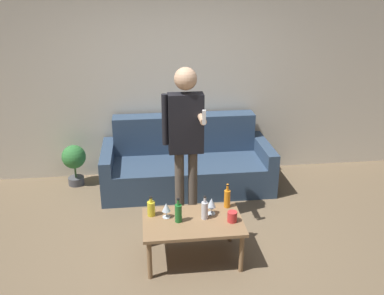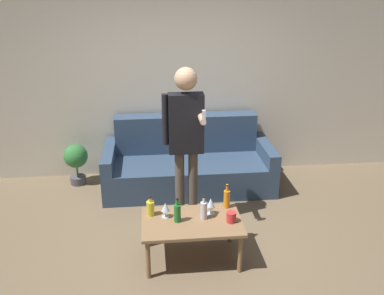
# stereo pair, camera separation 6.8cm
# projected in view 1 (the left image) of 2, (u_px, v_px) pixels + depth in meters

# --- Properties ---
(ground_plane) EXTENTS (16.00, 16.00, 0.00)m
(ground_plane) POSITION_uv_depth(u_px,v_px,m) (190.00, 260.00, 4.15)
(ground_plane) COLOR #756047
(wall_back) EXTENTS (8.00, 0.06, 2.70)m
(wall_back) POSITION_uv_depth(u_px,v_px,m) (172.00, 77.00, 5.63)
(wall_back) COLOR beige
(wall_back) RESTS_ON ground_plane
(couch) EXTENTS (2.15, 0.95, 0.88)m
(couch) POSITION_uv_depth(u_px,v_px,m) (186.00, 163.00, 5.59)
(couch) COLOR #334760
(couch) RESTS_ON ground_plane
(coffee_table) EXTENTS (0.94, 0.60, 0.42)m
(coffee_table) POSITION_uv_depth(u_px,v_px,m) (193.00, 225.00, 4.05)
(coffee_table) COLOR #8E6B47
(coffee_table) RESTS_ON ground_plane
(bottle_orange) EXTENTS (0.06, 0.06, 0.25)m
(bottle_orange) POSITION_uv_depth(u_px,v_px,m) (227.00, 198.00, 4.24)
(bottle_orange) COLOR orange
(bottle_orange) RESTS_ON coffee_table
(bottle_green) EXTENTS (0.06, 0.06, 0.24)m
(bottle_green) POSITION_uv_depth(u_px,v_px,m) (205.00, 210.00, 4.03)
(bottle_green) COLOR silver
(bottle_green) RESTS_ON coffee_table
(bottle_dark) EXTENTS (0.07, 0.07, 0.24)m
(bottle_dark) POSITION_uv_depth(u_px,v_px,m) (178.00, 213.00, 3.98)
(bottle_dark) COLOR #23752D
(bottle_dark) RESTS_ON coffee_table
(bottle_yellow) EXTENTS (0.08, 0.08, 0.20)m
(bottle_yellow) POSITION_uv_depth(u_px,v_px,m) (151.00, 208.00, 4.09)
(bottle_yellow) COLOR yellow
(bottle_yellow) RESTS_ON coffee_table
(wine_glass_near) EXTENTS (0.08, 0.08, 0.15)m
(wine_glass_near) POSITION_uv_depth(u_px,v_px,m) (166.00, 208.00, 4.05)
(wine_glass_near) COLOR silver
(wine_glass_near) RESTS_ON coffee_table
(wine_glass_far) EXTENTS (0.08, 0.08, 0.17)m
(wine_glass_far) POSITION_uv_depth(u_px,v_px,m) (211.00, 203.00, 4.11)
(wine_glass_far) COLOR silver
(wine_glass_far) RESTS_ON coffee_table
(cup_on_table) EXTENTS (0.09, 0.09, 0.10)m
(cup_on_table) POSITION_uv_depth(u_px,v_px,m) (232.00, 217.00, 4.00)
(cup_on_table) COLOR red
(cup_on_table) RESTS_ON coffee_table
(person_standing_front) EXTENTS (0.43, 0.43, 1.74)m
(person_standing_front) POSITION_uv_depth(u_px,v_px,m) (185.00, 132.00, 4.44)
(person_standing_front) COLOR brown
(person_standing_front) RESTS_ON ground_plane
(potted_plant) EXTENTS (0.31, 0.31, 0.55)m
(potted_plant) POSITION_uv_depth(u_px,v_px,m) (74.00, 160.00, 5.57)
(potted_plant) COLOR #4C4C51
(potted_plant) RESTS_ON ground_plane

